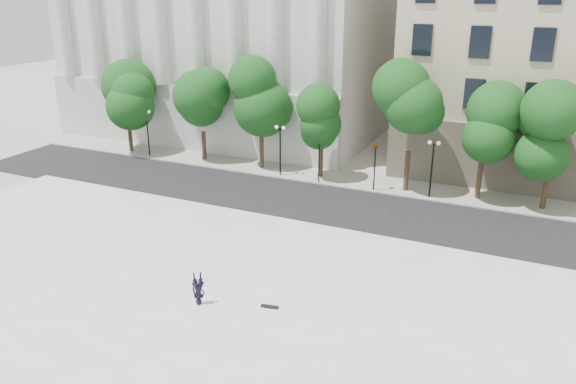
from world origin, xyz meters
The scene contains 11 objects.
ground centered at (0.00, 0.00, 0.00)m, with size 160.00×160.00×0.00m, color beige.
plaza centered at (0.00, 3.00, 0.23)m, with size 44.00×22.00×0.45m, color white.
street centered at (0.00, 18.00, 0.01)m, with size 60.00×8.00×0.02m, color black.
far_sidewalk centered at (0.00, 24.00, 0.06)m, with size 60.00×4.00×0.12m, color #A9A79C.
building_west centered at (-17.00, 38.57, 12.89)m, with size 31.50×27.65×25.60m.
traffic_light_west centered at (-2.35, 22.30, 3.77)m, with size 0.65×1.97×4.28m.
traffic_light_east centered at (2.03, 22.30, 3.68)m, with size 0.68×1.74×4.19m.
person_lying centered at (-0.70, 3.07, 0.67)m, with size 0.59×0.39×1.62m, color black.
skateboard centered at (2.43, 4.16, 0.49)m, with size 0.82×0.21×0.08m, color black.
street_trees centered at (-1.28, 23.57, 5.36)m, with size 46.41×5.03×7.94m.
lamp_posts centered at (-0.42, 22.60, 2.90)m, with size 36.50×0.28×4.28m.
Camera 1 is at (12.54, -15.87, 14.45)m, focal length 35.00 mm.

